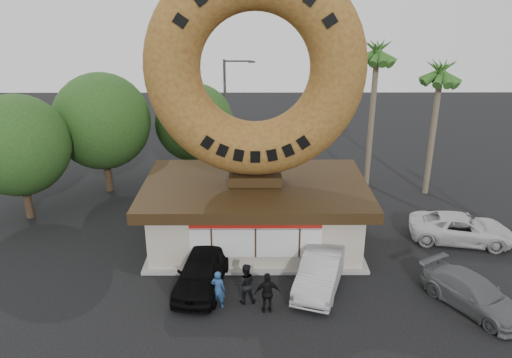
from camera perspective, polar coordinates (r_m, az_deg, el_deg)
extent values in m
plane|color=black|center=(21.24, -0.02, -14.82)|extent=(90.00, 90.00, 0.00)
cube|color=#B8AC9D|center=(25.65, -0.08, -4.16)|extent=(10.00, 6.00, 3.00)
cube|color=#999993|center=(26.29, -0.08, -6.97)|extent=(10.60, 6.60, 0.15)
cube|color=#3F3F3F|center=(25.02, -0.08, -0.96)|extent=(10.00, 6.00, 0.10)
cube|color=black|center=(25.04, -0.08, -1.06)|extent=(11.20, 7.20, 0.55)
cube|color=silver|center=(22.91, -0.06, -7.33)|extent=(6.00, 0.12, 1.40)
cube|color=#B6170F|center=(22.43, -0.06, -5.11)|extent=(6.00, 0.10, 0.45)
cube|color=black|center=(24.84, -0.08, 0.11)|extent=(2.60, 1.40, 0.50)
torus|color=olive|center=(23.44, -0.09, 12.49)|extent=(10.27, 2.62, 10.27)
cylinder|color=#473321|center=(33.42, -16.65, 1.37)|extent=(0.44, 0.44, 3.30)
sphere|color=#1D3F16|center=(32.57, -17.20, 6.33)|extent=(6.00, 6.00, 6.00)
cylinder|color=#473321|center=(34.25, -6.85, 2.22)|extent=(0.44, 0.44, 2.86)
sphere|color=#1D3F16|center=(33.50, -7.04, 6.43)|extent=(5.20, 5.20, 5.20)
cylinder|color=#473321|center=(31.18, -24.75, -1.40)|extent=(0.44, 0.44, 3.08)
sphere|color=#1D3F16|center=(30.31, -25.56, 3.50)|extent=(5.60, 5.60, 5.60)
cylinder|color=#726651|center=(33.06, 13.07, 6.68)|extent=(0.36, 0.36, 9.00)
cylinder|color=#726651|center=(32.79, 19.55, 4.97)|extent=(0.36, 0.36, 8.00)
cylinder|color=#59595E|center=(34.30, -3.51, 6.84)|extent=(0.18, 0.18, 8.00)
cylinder|color=#59595E|center=(33.50, -2.08, 13.33)|extent=(1.80, 0.12, 0.12)
cube|color=#59595E|center=(33.49, -0.50, 13.25)|extent=(0.45, 0.20, 0.12)
imported|color=navy|center=(21.06, -4.34, -12.46)|extent=(0.70, 0.56, 1.68)
imported|color=black|center=(21.24, -1.22, -11.87)|extent=(0.94, 0.76, 1.81)
imported|color=black|center=(20.68, 1.34, -12.89)|extent=(1.08, 0.50, 1.80)
imported|color=black|center=(22.42, -6.18, -10.35)|extent=(2.55, 4.95, 1.61)
imported|color=#A8A6AC|center=(22.54, 7.41, -10.31)|extent=(3.05, 5.00, 1.55)
imported|color=slate|center=(22.90, 23.60, -11.90)|extent=(3.93, 4.89, 1.33)
imported|color=silver|center=(28.14, 22.41, -5.23)|extent=(5.58, 3.39, 1.45)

